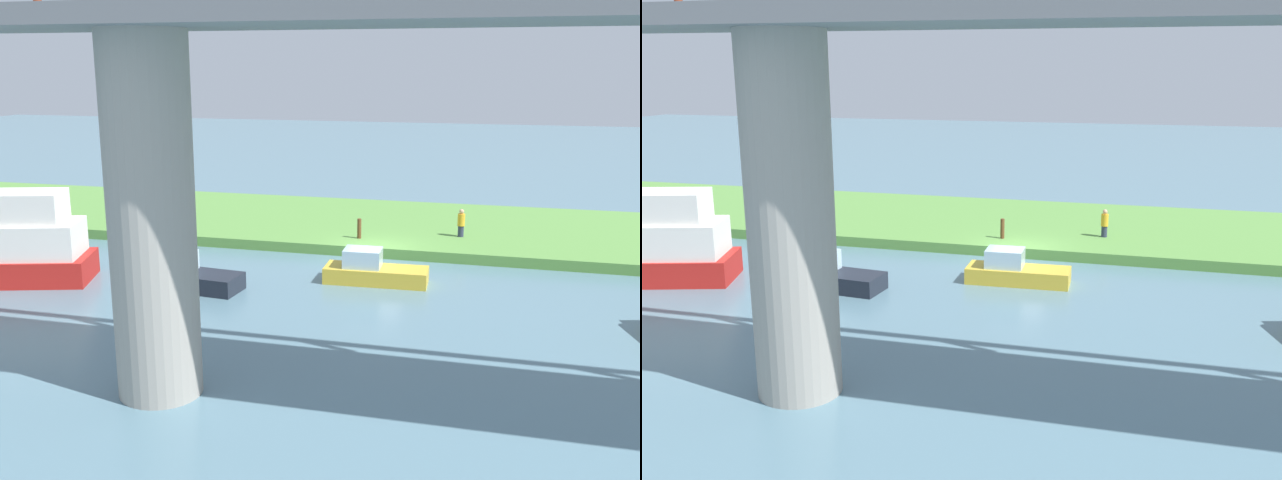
{
  "view_description": "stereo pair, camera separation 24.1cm",
  "coord_description": "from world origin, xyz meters",
  "views": [
    {
      "loc": [
        -5.65,
        31.72,
        8.83
      ],
      "look_at": [
        1.36,
        5.0,
        2.0
      ],
      "focal_mm": 40.03,
      "sensor_mm": 36.0,
      "label": 1
    },
    {
      "loc": [
        -5.89,
        31.66,
        8.83
      ],
      "look_at": [
        1.36,
        5.0,
        2.0
      ],
      "focal_mm": 40.03,
      "sensor_mm": 36.0,
      "label": 2
    }
  ],
  "objects": [
    {
      "name": "mooring_post",
      "position": [
        1.13,
        -1.7,
        0.99
      ],
      "size": [
        0.2,
        0.2,
        0.98
      ],
      "primitive_type": "cylinder",
      "color": "brown",
      "rests_on": "grassy_bank"
    },
    {
      "name": "bridge_span",
      "position": [
        3.23,
        15.22,
        10.19
      ],
      "size": [
        59.89,
        4.3,
        3.25
      ],
      "color": "slate",
      "rests_on": "bridge_pylon"
    },
    {
      "name": "houseboat_blue",
      "position": [
        -0.56,
        3.73,
        0.51
      ],
      "size": [
        4.3,
        1.66,
        1.42
      ],
      "color": "gold",
      "rests_on": "ground"
    },
    {
      "name": "ground_plane",
      "position": [
        0.0,
        0.0,
        0.0
      ],
      "size": [
        160.0,
        160.0,
        0.0
      ],
      "primitive_type": "plane",
      "color": "slate"
    },
    {
      "name": "bridge_pylon",
      "position": [
        3.23,
        15.24,
        4.85
      ],
      "size": [
        2.3,
        2.3,
        9.69
      ],
      "primitive_type": "cylinder",
      "color": "#9E998E",
      "rests_on": "ground"
    },
    {
      "name": "motorboat_white",
      "position": [
        6.69,
        6.36,
        0.53
      ],
      "size": [
        4.61,
        2.03,
        1.49
      ],
      "color": "#1E232D",
      "rests_on": "ground"
    },
    {
      "name": "person_on_bank",
      "position": [
        -3.67,
        -3.34,
        1.2
      ],
      "size": [
        0.38,
        0.38,
        1.39
      ],
      "color": "#2D334C",
      "rests_on": "grassy_bank"
    },
    {
      "name": "grassy_bank",
      "position": [
        0.0,
        -6.0,
        0.25
      ],
      "size": [
        80.0,
        12.0,
        0.5
      ],
      "primitive_type": "cube",
      "color": "#5B9342",
      "rests_on": "ground"
    }
  ]
}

